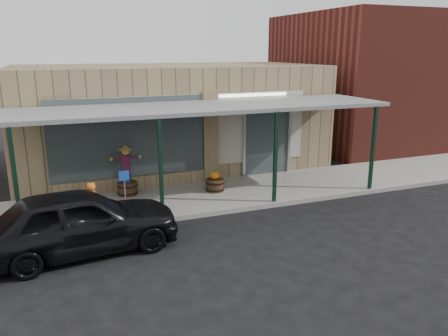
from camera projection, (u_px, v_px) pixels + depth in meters
name	position (u px, v px, depth m)	size (l,w,h in m)	color
ground	(250.00, 241.00, 11.32)	(120.00, 120.00, 0.00)	black
sidewalk	(206.00, 196.00, 14.54)	(40.00, 3.20, 0.15)	gray
storefront	(170.00, 117.00, 18.12)	(12.00, 6.25, 4.20)	#8E8057
awning	(205.00, 108.00, 13.74)	(12.00, 3.00, 3.04)	slate
block_buildings_near	(207.00, 74.00, 19.31)	(61.00, 8.00, 8.00)	maroon
barrel_scarecrow	(127.00, 178.00, 14.35)	(1.02, 0.76, 1.68)	#4A331D
barrel_pumpkin	(215.00, 184.00, 14.80)	(0.76, 0.76, 0.73)	#4A331D
handicap_sign	(125.00, 188.00, 12.30)	(0.29, 0.04, 1.38)	gray
parked_sedan	(80.00, 221.00, 10.51)	(4.89, 2.40, 1.60)	black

